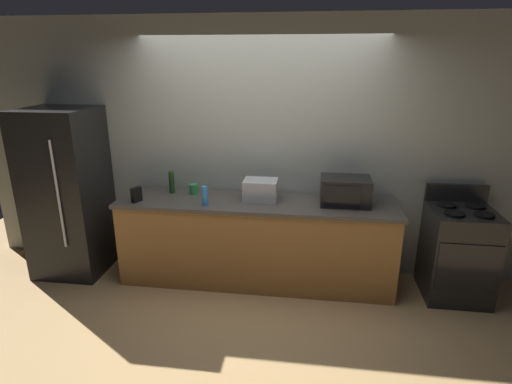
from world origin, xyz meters
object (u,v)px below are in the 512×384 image
bottle_wine (172,182)px  cordless_phone (136,195)px  refrigerator (68,193)px  mug_green (194,189)px  microwave (345,191)px  bottle_spray_cleaner (205,196)px  toaster_oven (261,190)px  stove_range (458,253)px

bottle_wine → cordless_phone: bearing=-128.4°
refrigerator → mug_green: bearing=6.4°
microwave → bottle_spray_cleaner: size_ratio=2.50×
toaster_oven → bottle_spray_cleaner: bearing=-155.9°
bottle_spray_cleaner → mug_green: 0.39m
toaster_oven → bottle_spray_cleaner: toaster_oven is taller
microwave → cordless_phone: 2.08m
toaster_oven → bottle_spray_cleaner: size_ratio=1.77×
microwave → mug_green: size_ratio=4.54×
stove_range → bottle_wine: bottle_wine is taller
refrigerator → bottle_wine: (1.12, 0.16, 0.12)m
bottle_wine → mug_green: bearing=-1.1°
cordless_phone → mug_green: (0.50, 0.32, -0.02)m
bottle_spray_cleaner → mug_green: (-0.21, 0.32, -0.04)m
bottle_spray_cleaner → bottle_wine: bearing=143.7°
refrigerator → toaster_oven: bearing=1.7°
stove_range → cordless_phone: (-3.19, -0.17, 0.51)m
stove_range → bottle_spray_cleaner: size_ratio=5.62×
microwave → toaster_oven: (-0.84, 0.01, -0.03)m
stove_range → bottle_wine: 2.99m
toaster_oven → cordless_phone: size_ratio=2.27×
stove_range → microwave: (-1.12, 0.05, 0.57)m
microwave → toaster_oven: microwave is taller
refrigerator → cordless_phone: refrigerator is taller
bottle_wine → microwave: bearing=-3.4°
stove_range → mug_green: bearing=176.8°
microwave → cordless_phone: microwave is taller
stove_range → cordless_phone: size_ratio=7.20×
refrigerator → microwave: (2.93, 0.05, 0.13)m
bottle_wine → bottle_spray_cleaner: (0.45, -0.33, -0.02)m
bottle_spray_cleaner → refrigerator: bearing=173.7°
toaster_oven → mug_green: (-0.73, 0.09, -0.05)m
stove_range → cordless_phone: stove_range is taller
microwave → cordless_phone: bearing=-174.0°
cordless_phone → bottle_spray_cleaner: (0.71, -0.00, 0.02)m
toaster_oven → mug_green: bearing=172.9°
refrigerator → microwave: size_ratio=3.75×
cordless_phone → refrigerator: bearing=-169.0°
refrigerator → stove_range: (4.05, 0.00, -0.44)m
cordless_phone → mug_green: cordless_phone is taller
microwave → bottle_spray_cleaner: 1.38m
stove_range → microwave: microwave is taller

